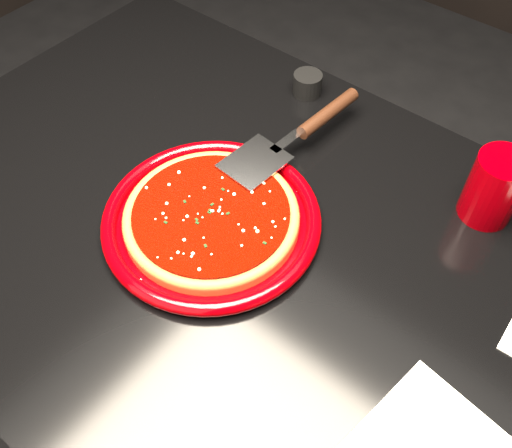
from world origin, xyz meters
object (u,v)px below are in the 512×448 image
(table, at_px, (248,351))
(plate, at_px, (212,220))
(cup, at_px, (494,188))
(ramekin, at_px, (307,84))
(pizza_server, at_px, (295,135))

(table, height_order, plate, plate)
(plate, distance_m, cup, 0.41)
(cup, xyz_separation_m, ramekin, (-0.37, 0.06, -0.04))
(pizza_server, bearing_deg, cup, 19.30)
(cup, bearing_deg, ramekin, 170.63)
(plate, bearing_deg, ramekin, 101.70)
(table, height_order, ramekin, ramekin)
(cup, height_order, ramekin, cup)
(table, xyz_separation_m, plate, (-0.05, -0.01, 0.39))
(table, xyz_separation_m, ramekin, (-0.12, 0.33, 0.40))
(ramekin, bearing_deg, pizza_server, -61.92)
(plate, xyz_separation_m, cup, (0.30, 0.28, 0.04))
(plate, xyz_separation_m, pizza_server, (0.01, 0.20, 0.03))
(pizza_server, bearing_deg, plate, -86.99)
(plate, height_order, pizza_server, pizza_server)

